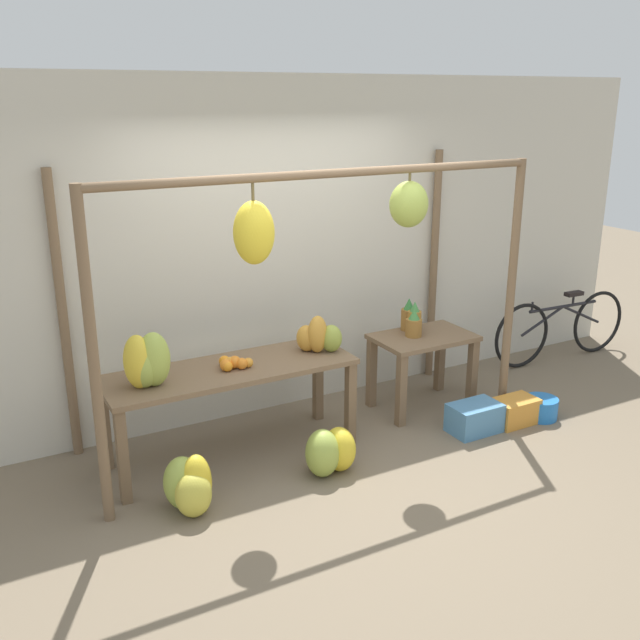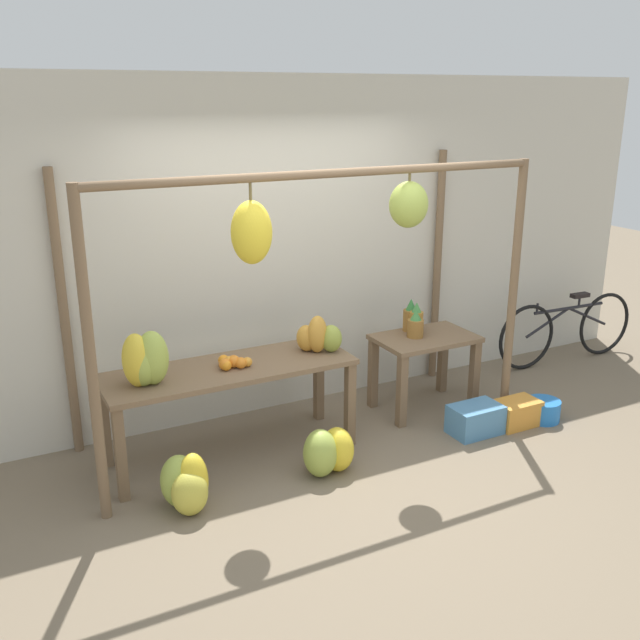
# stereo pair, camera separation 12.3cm
# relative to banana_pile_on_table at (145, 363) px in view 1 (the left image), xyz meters

# --- Properties ---
(ground_plane) EXTENTS (20.00, 20.00, 0.00)m
(ground_plane) POSITION_rel_banana_pile_on_table_xyz_m (1.28, -0.76, -0.90)
(ground_plane) COLOR #756651
(shop_wall_back) EXTENTS (8.00, 0.08, 2.80)m
(shop_wall_back) POSITION_rel_banana_pile_on_table_xyz_m (1.28, 0.77, 0.50)
(shop_wall_back) COLOR beige
(shop_wall_back) RESTS_ON ground_plane
(stall_awning) EXTENTS (3.42, 1.19, 2.16)m
(stall_awning) POSITION_rel_banana_pile_on_table_xyz_m (1.26, -0.15, 0.67)
(stall_awning) COLOR brown
(stall_awning) RESTS_ON ground_plane
(display_table_main) EXTENTS (1.87, 0.63, 0.72)m
(display_table_main) POSITION_rel_banana_pile_on_table_xyz_m (0.63, 0.06, -0.28)
(display_table_main) COLOR brown
(display_table_main) RESTS_ON ground_plane
(display_table_side) EXTENTS (0.85, 0.55, 0.66)m
(display_table_side) POSITION_rel_banana_pile_on_table_xyz_m (2.43, 0.10, -0.38)
(display_table_side) COLOR brown
(display_table_side) RESTS_ON ground_plane
(banana_pile_on_table) EXTENTS (0.35, 0.28, 0.39)m
(banana_pile_on_table) POSITION_rel_banana_pile_on_table_xyz_m (0.00, 0.00, 0.00)
(banana_pile_on_table) COLOR #9EB247
(banana_pile_on_table) RESTS_ON display_table_main
(orange_pile) EXTENTS (0.25, 0.20, 0.09)m
(orange_pile) POSITION_rel_banana_pile_on_table_xyz_m (0.64, 0.03, -0.13)
(orange_pile) COLOR orange
(orange_pile) RESTS_ON display_table_main
(pineapple_cluster) EXTENTS (0.20, 0.30, 0.29)m
(pineapple_cluster) POSITION_rel_banana_pile_on_table_xyz_m (2.38, 0.20, -0.12)
(pineapple_cluster) COLOR olive
(pineapple_cluster) RESTS_ON display_table_side
(banana_pile_ground_left) EXTENTS (0.39, 0.40, 0.40)m
(banana_pile_ground_left) POSITION_rel_banana_pile_on_table_xyz_m (0.10, -0.52, -0.71)
(banana_pile_ground_left) COLOR yellow
(banana_pile_ground_left) RESTS_ON ground_plane
(banana_pile_ground_right) EXTENTS (0.45, 0.37, 0.36)m
(banana_pile_ground_right) POSITION_rel_banana_pile_on_table_xyz_m (1.15, -0.53, -0.72)
(banana_pile_ground_right) COLOR yellow
(banana_pile_ground_right) RESTS_ON ground_plane
(fruit_crate_white) EXTENTS (0.42, 0.27, 0.24)m
(fruit_crate_white) POSITION_rel_banana_pile_on_table_xyz_m (2.51, -0.51, -0.78)
(fruit_crate_white) COLOR #4C84B2
(fruit_crate_white) RESTS_ON ground_plane
(blue_bucket) EXTENTS (0.28, 0.28, 0.18)m
(blue_bucket) POSITION_rel_banana_pile_on_table_xyz_m (3.18, -0.58, -0.81)
(blue_bucket) COLOR blue
(blue_bucket) RESTS_ON ground_plane
(parked_bicycle) EXTENTS (1.70, 0.12, 0.71)m
(parked_bicycle) POSITION_rel_banana_pile_on_table_xyz_m (4.39, 0.36, -0.55)
(parked_bicycle) COLOR black
(parked_bicycle) RESTS_ON ground_plane
(papaya_pile) EXTENTS (0.37, 0.32, 0.30)m
(papaya_pile) POSITION_rel_banana_pile_on_table_xyz_m (1.37, 0.05, -0.05)
(papaya_pile) COLOR #B2993D
(papaya_pile) RESTS_ON display_table_main
(fruit_crate_purple) EXTENTS (0.37, 0.25, 0.22)m
(fruit_crate_purple) POSITION_rel_banana_pile_on_table_xyz_m (2.92, -0.55, -0.79)
(fruit_crate_purple) COLOR orange
(fruit_crate_purple) RESTS_ON ground_plane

